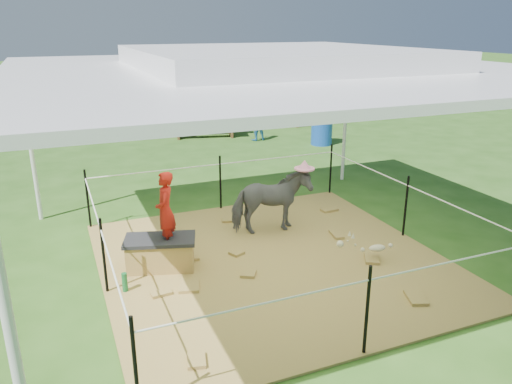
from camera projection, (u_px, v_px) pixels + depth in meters
name	position (u px, v px, depth m)	size (l,w,h in m)	color
ground	(272.00, 262.00, 7.02)	(90.00, 90.00, 0.00)	#2D5919
hay_patch	(272.00, 261.00, 7.02)	(4.60, 4.60, 0.03)	brown
canopy_tent	(275.00, 65.00, 6.16)	(6.30, 6.30, 2.90)	silver
rope_fence	(273.00, 219.00, 6.82)	(4.54, 4.54, 1.00)	black
straw_bale	(161.00, 255.00, 6.73)	(0.88, 0.44, 0.39)	#A6803C
dark_cloth	(160.00, 240.00, 6.66)	(0.94, 0.49, 0.05)	black
woman	(165.00, 203.00, 6.53)	(0.38, 0.25, 1.05)	#B61911
green_bottle	(125.00, 282.00, 6.16)	(0.07, 0.07, 0.24)	#176B30
pony	(271.00, 202.00, 7.78)	(0.55, 1.21, 1.02)	#535258
pink_hat	(271.00, 166.00, 7.60)	(0.32, 0.32, 0.15)	pink
foal	(377.00, 246.00, 6.93)	(0.77, 0.43, 0.43)	#C8B692
trash_barrel	(322.00, 128.00, 13.68)	(0.58, 0.58, 0.90)	#1647AB
picnic_table_near	(204.00, 121.00, 14.97)	(2.00, 1.44, 0.83)	#56311D
picnic_table_far	(306.00, 111.00, 16.77)	(1.86, 1.34, 0.77)	brown
distant_person	(256.00, 123.00, 14.16)	(0.49, 0.39, 1.02)	#3381BF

